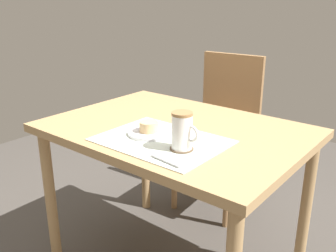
{
  "coord_description": "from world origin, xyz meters",
  "views": [
    {
      "loc": [
        0.92,
        -1.19,
        1.26
      ],
      "look_at": [
        0.06,
        -0.13,
        0.78
      ],
      "focal_mm": 40.0,
      "sensor_mm": 36.0,
      "label": 1
    }
  ],
  "objects_px": {
    "pastry": "(149,127)",
    "coffee_mug": "(182,131)",
    "dining_table": "(175,145)",
    "pastry_plate": "(149,133)",
    "wooden_chair": "(222,127)"
  },
  "relations": [
    {
      "from": "pastry_plate",
      "to": "pastry",
      "type": "relative_size",
      "value": 2.25
    },
    {
      "from": "pastry",
      "to": "pastry_plate",
      "type": "bearing_deg",
      "value": 0.0
    },
    {
      "from": "dining_table",
      "to": "wooden_chair",
      "type": "relative_size",
      "value": 1.16
    },
    {
      "from": "pastry_plate",
      "to": "dining_table",
      "type": "bearing_deg",
      "value": 83.44
    },
    {
      "from": "dining_table",
      "to": "coffee_mug",
      "type": "relative_size",
      "value": 8.0
    },
    {
      "from": "dining_table",
      "to": "coffee_mug",
      "type": "distance_m",
      "value": 0.31
    },
    {
      "from": "pastry_plate",
      "to": "pastry",
      "type": "distance_m",
      "value": 0.03
    },
    {
      "from": "pastry_plate",
      "to": "coffee_mug",
      "type": "height_order",
      "value": "coffee_mug"
    },
    {
      "from": "wooden_chair",
      "to": "coffee_mug",
      "type": "xyz_separation_m",
      "value": [
        0.36,
        -0.89,
        0.31
      ]
    },
    {
      "from": "pastry",
      "to": "coffee_mug",
      "type": "height_order",
      "value": "coffee_mug"
    },
    {
      "from": "wooden_chair",
      "to": "pastry",
      "type": "xyz_separation_m",
      "value": [
        0.16,
        -0.85,
        0.27
      ]
    },
    {
      "from": "coffee_mug",
      "to": "wooden_chair",
      "type": "bearing_deg",
      "value": 112.0
    },
    {
      "from": "wooden_chair",
      "to": "pastry",
      "type": "height_order",
      "value": "wooden_chair"
    },
    {
      "from": "dining_table",
      "to": "coffee_mug",
      "type": "xyz_separation_m",
      "value": [
        0.18,
        -0.19,
        0.16
      ]
    },
    {
      "from": "dining_table",
      "to": "pastry_plate",
      "type": "xyz_separation_m",
      "value": [
        -0.02,
        -0.15,
        0.1
      ]
    }
  ]
}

